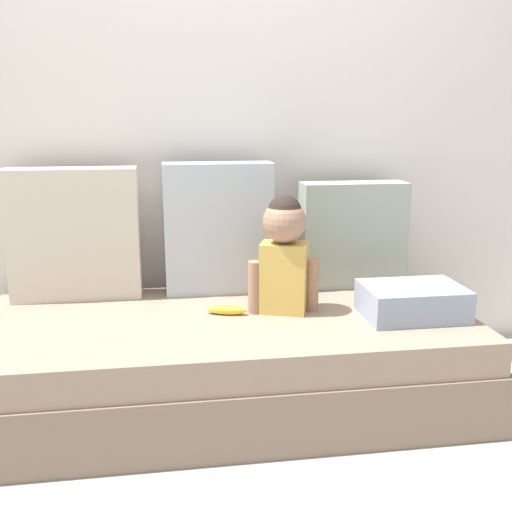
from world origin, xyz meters
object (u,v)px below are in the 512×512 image
object	(u,v)px
folded_blanket	(412,301)
throw_pillow_right	(352,235)
throw_pillow_left	(75,234)
banana	(226,310)
couch	(228,360)
toddler	(284,249)
throw_pillow_center	(219,228)

from	to	relation	value
folded_blanket	throw_pillow_right	bearing A→B (deg)	103.30
throw_pillow_left	banana	xyz separation A→B (m)	(0.64, -0.33, -0.27)
banana	folded_blanket	bearing A→B (deg)	-10.22
couch	throw_pillow_left	xyz separation A→B (m)	(-0.64, 0.35, 0.49)
banana	folded_blanket	size ratio (longest dim) A/B	0.42
throw_pillow_right	banana	size ratio (longest dim) A/B	2.93
throw_pillow_left	banana	world-z (taller)	throw_pillow_left
throw_pillow_left	toddler	bearing A→B (deg)	-20.47
toddler	folded_blanket	xyz separation A→B (m)	(0.51, -0.14, -0.20)
throw_pillow_left	folded_blanket	world-z (taller)	throw_pillow_left
throw_pillow_left	toddler	distance (m)	0.94
throw_pillow_left	banana	distance (m)	0.77
banana	toddler	bearing A→B (deg)	1.21
couch	banana	distance (m)	0.22
folded_blanket	banana	bearing A→B (deg)	169.78
toddler	folded_blanket	size ratio (longest dim) A/B	1.23
throw_pillow_right	folded_blanket	xyz separation A→B (m)	(0.11, -0.47, -0.18)
banana	throw_pillow_left	bearing A→B (deg)	152.39
throw_pillow_left	folded_blanket	size ratio (longest dim) A/B	1.45
couch	banana	xyz separation A→B (m)	(-0.00, 0.02, 0.22)
toddler	banana	size ratio (longest dim) A/B	2.90
throw_pillow_left	folded_blanket	xyz separation A→B (m)	(1.39, -0.47, -0.23)
throw_pillow_left	folded_blanket	bearing A→B (deg)	-18.66
throw_pillow_center	banana	bearing A→B (deg)	-90.10
banana	folded_blanket	xyz separation A→B (m)	(0.75, -0.13, 0.04)
throw_pillow_left	banana	size ratio (longest dim) A/B	3.42
toddler	banana	world-z (taller)	toddler
throw_pillow_left	throw_pillow_right	xyz separation A→B (m)	(1.27, 0.00, -0.04)
toddler	banana	distance (m)	0.35
couch	folded_blanket	distance (m)	0.80
throw_pillow_left	throw_pillow_right	world-z (taller)	throw_pillow_left
throw_pillow_left	throw_pillow_right	distance (m)	1.28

